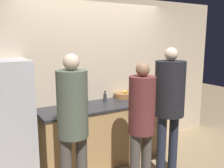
% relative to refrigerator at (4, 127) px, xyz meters
% --- Properties ---
extents(wall_back, '(5.20, 0.06, 2.60)m').
position_rel_refrigerator_xyz_m(wall_back, '(1.46, 0.35, 0.46)').
color(wall_back, '#C6B293').
rests_on(wall_back, ground_plane).
extents(counter, '(2.07, 0.69, 0.93)m').
position_rel_refrigerator_xyz_m(counter, '(1.46, 0.02, -0.37)').
color(counter, tan).
rests_on(counter, ground_plane).
extents(refrigerator, '(0.68, 0.68, 1.68)m').
position_rel_refrigerator_xyz_m(refrigerator, '(0.00, 0.00, 0.00)').
color(refrigerator, '#B7B7BC').
rests_on(refrigerator, ground_plane).
extents(person_left, '(0.34, 0.34, 1.78)m').
position_rel_refrigerator_xyz_m(person_left, '(0.63, -0.76, 0.22)').
color(person_left, '#4C4742').
rests_on(person_left, ground_plane).
extents(person_center, '(0.32, 0.32, 1.66)m').
position_rel_refrigerator_xyz_m(person_center, '(1.44, -0.95, 0.13)').
color(person_center, '#4C4742').
rests_on(person_center, ground_plane).
extents(person_right, '(0.42, 0.42, 1.82)m').
position_rel_refrigerator_xyz_m(person_right, '(2.05, -0.77, 0.29)').
color(person_right, '#232838').
rests_on(person_right, ground_plane).
extents(fruit_bowl, '(0.32, 0.32, 0.12)m').
position_rel_refrigerator_xyz_m(fruit_bowl, '(1.93, 0.20, 0.14)').
color(fruit_bowl, brown).
rests_on(fruit_bowl, counter).
extents(utensil_crock, '(0.09, 0.09, 0.31)m').
position_rel_refrigerator_xyz_m(utensil_crock, '(2.17, 0.23, 0.18)').
color(utensil_crock, silver).
rests_on(utensil_crock, counter).
extents(bottle_red, '(0.07, 0.07, 0.22)m').
position_rel_refrigerator_xyz_m(bottle_red, '(2.31, 0.01, 0.18)').
color(bottle_red, red).
rests_on(bottle_red, counter).
extents(bottle_amber, '(0.08, 0.08, 0.20)m').
position_rel_refrigerator_xyz_m(bottle_amber, '(1.14, 0.05, 0.17)').
color(bottle_amber, brown).
rests_on(bottle_amber, counter).
extents(bottle_dark, '(0.06, 0.06, 0.17)m').
position_rel_refrigerator_xyz_m(bottle_dark, '(1.54, 0.16, 0.16)').
color(bottle_dark, '#333338').
rests_on(bottle_dark, counter).
extents(cup_white, '(0.09, 0.09, 0.10)m').
position_rel_refrigerator_xyz_m(cup_white, '(0.81, -0.19, 0.14)').
color(cup_white, white).
rests_on(cup_white, counter).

